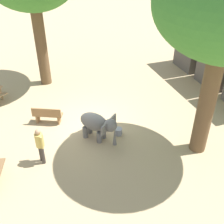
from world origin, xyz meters
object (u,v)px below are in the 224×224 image
Objects in this scene: person_handler at (40,143)px; market_stall_orange at (220,66)px; feed_bucket at (118,131)px; market_stall_blue at (194,51)px; wooden_bench at (47,115)px; elephant at (98,124)px.

market_stall_orange is at bearing -1.75° from person_handler.
feed_bucket is (2.68, -7.31, -0.98)m from market_stall_orange.
person_handler is at bearing -61.17° from market_stall_blue.
feed_bucket is at bearing -9.32° from wooden_bench.
market_stall_blue reaches higher than elephant.
person_handler is 4.50× the size of feed_bucket.
market_stall_blue is 2.60m from market_stall_orange.
elephant is 4.72× the size of feed_bucket.
feed_bucket is (1.95, 2.87, -0.31)m from wooden_bench.
person_handler is 2.72m from wooden_bench.
wooden_bench is at bearing 58.03° from person_handler.
market_stall_orange reaches higher than person_handler.
person_handler is at bearing -116.44° from elephant.
elephant is 0.67× the size of market_stall_orange.
person_handler reaches higher than feed_bucket.
person_handler is 1.13× the size of wooden_bench.
person_handler is 3.62m from feed_bucket.
market_stall_orange is (-2.65, 8.27, 0.34)m from elephant.
wooden_bench is 3.48m from feed_bucket.
person_handler is at bearing -79.28° from feed_bucket.
person_handler is 12.32m from market_stall_blue.
person_handler is 11.29m from market_stall_orange.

